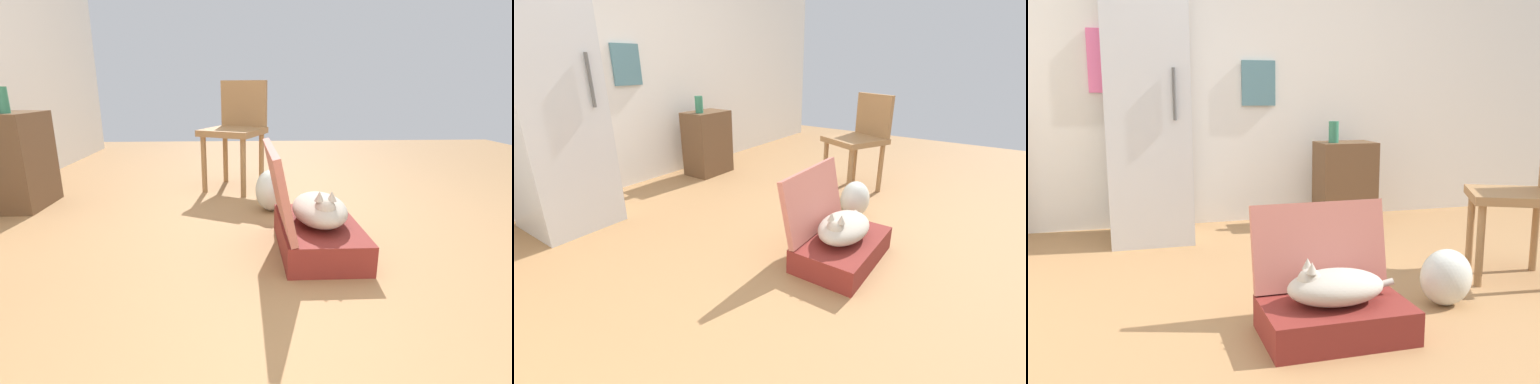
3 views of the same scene
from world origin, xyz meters
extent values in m
plane|color=#9E7247|center=(0.00, 0.00, 0.00)|extent=(7.68, 7.68, 0.00)
cube|color=maroon|center=(-0.29, -0.15, 0.08)|extent=(0.65, 0.41, 0.15)
cube|color=#B26356|center=(-0.29, 0.07, 0.36)|extent=(0.65, 0.12, 0.41)
ellipsoid|color=#B2A899|center=(-0.29, -0.15, 0.23)|extent=(0.44, 0.28, 0.15)
sphere|color=#B2A899|center=(-0.41, -0.15, 0.27)|extent=(0.11, 0.11, 0.11)
cone|color=#B2A899|center=(-0.41, -0.18, 0.34)|extent=(0.05, 0.05, 0.05)
cone|color=#B2A899|center=(-0.41, -0.12, 0.34)|extent=(0.05, 0.05, 0.05)
cylinder|color=#B2A899|center=(-0.09, -0.10, 0.20)|extent=(0.20, 0.03, 0.07)
ellipsoid|color=silver|center=(0.39, 0.05, 0.15)|extent=(0.27, 0.22, 0.29)
cube|color=brown|center=(0.55, 1.85, 0.34)|extent=(0.46, 0.33, 0.68)
cylinder|color=#2D7051|center=(0.44, 1.82, 0.77)|extent=(0.08, 0.08, 0.17)
cylinder|color=olive|center=(0.87, 0.56, 0.23)|extent=(0.04, 0.04, 0.47)
cylinder|color=olive|center=(0.72, 0.24, 0.23)|extent=(0.04, 0.04, 0.47)
cylinder|color=olive|center=(1.21, 0.40, 0.23)|extent=(0.04, 0.04, 0.47)
cylinder|color=olive|center=(1.06, 0.08, 0.23)|extent=(0.04, 0.04, 0.47)
cube|color=olive|center=(0.96, 0.32, 0.49)|extent=(0.62, 0.61, 0.05)
cube|color=olive|center=(1.16, 0.23, 0.71)|extent=(0.22, 0.40, 0.39)
camera|label=1|loc=(-2.10, 0.27, 0.85)|focal=25.71mm
camera|label=2|loc=(-2.10, -0.87, 1.19)|focal=24.15mm
camera|label=3|loc=(-1.12, -2.29, 1.07)|focal=38.38mm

